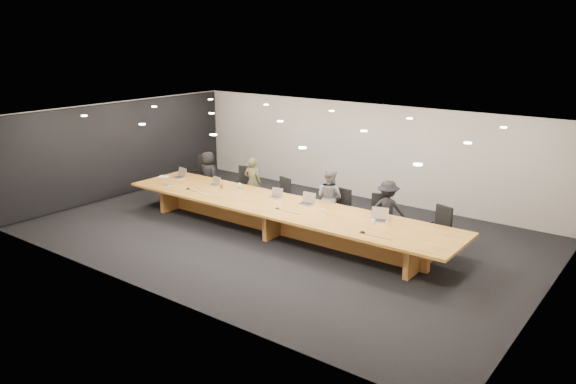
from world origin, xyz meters
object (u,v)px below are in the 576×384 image
paper_cup_far (373,222)px  amber_mug (221,187)px  person_c (330,198)px  mic_left (188,188)px  person_b (253,183)px  mic_center (277,208)px  person_d (387,210)px  laptop_d (306,199)px  chair_mid_right (339,208)px  laptop_b (214,181)px  laptop_a (178,173)px  chair_right (379,216)px  chair_far_right (437,229)px  mic_right (362,232)px  laptop_c (275,193)px  chair_far_left (198,176)px  chair_left (243,186)px  laptop_e (379,215)px  paper_cup_near (323,210)px  water_bottle (240,187)px  conference_table (281,214)px  chair_mid_left (280,196)px  person_a (208,175)px  av_box (167,185)px

paper_cup_far → amber_mug: bearing=178.4°
person_c → mic_left: 3.78m
person_b → mic_center: person_b is taller
person_d → laptop_d: (-1.72, -0.89, 0.18)m
chair_mid_right → laptop_b: 3.56m
person_b → person_c: person_c is taller
person_c → laptop_a: 4.62m
chair_right → mic_left: size_ratio=8.03×
chair_far_right → mic_right: 1.97m
laptop_c → mic_right: 3.17m
chair_far_left → person_c: person_c is taller
chair_mid_right → laptop_a: laptop_a is taller
laptop_d → person_d: bearing=25.4°
person_b → paper_cup_far: person_b is taller
person_c → mic_center: 1.59m
laptop_d → paper_cup_far: bearing=-10.7°
chair_left → laptop_a: size_ratio=3.02×
laptop_b → laptop_e: 5.00m
mic_left → person_b: bearing=62.6°
paper_cup_near → laptop_e: bearing=7.7°
laptop_e → water_bottle: bearing=163.1°
chair_mid_right → conference_table: bearing=-121.8°
chair_right → paper_cup_far: chair_right is taller
chair_mid_left → chair_right: (3.01, -0.04, 0.03)m
mic_left → person_a: bearing=117.5°
conference_table → paper_cup_far: size_ratio=87.25×
person_a → chair_far_right: bearing=-174.5°
person_a → person_c: 4.26m
chair_far_right → laptop_a: bearing=-154.6°
person_b → water_bottle: 1.05m
chair_mid_left → mic_left: (-1.81, -1.62, 0.27)m
person_a → person_c: bearing=-174.4°
laptop_e → laptop_d: bearing=161.0°
person_a → laptop_e: person_a is taller
chair_left → chair_mid_right: 3.23m
conference_table → mic_left: size_ratio=68.19×
person_d → laptop_b: size_ratio=4.79×
amber_mug → mic_center: 2.33m
paper_cup_near → laptop_d: bearing=158.8°
chair_far_left → laptop_c: 3.72m
laptop_e → amber_mug: size_ratio=3.67×
mic_left → mic_center: (2.94, 0.07, -0.00)m
person_a → laptop_e: bearing=177.3°
laptop_c → chair_far_left: bearing=159.2°
paper_cup_far → av_box: 6.04m
laptop_d → mic_right: bearing=-25.9°
chair_right → mic_left: (-4.82, -1.58, 0.24)m
person_a → mic_right: 6.44m
person_a → water_bottle: (2.06, -0.92, 0.16)m
conference_table → chair_far_right: bearing=19.0°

